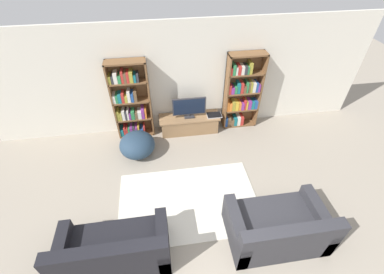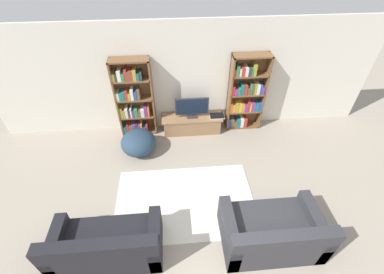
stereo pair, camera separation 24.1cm
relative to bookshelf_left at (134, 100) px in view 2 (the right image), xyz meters
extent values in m
cube|color=silver|center=(1.20, 0.18, 0.39)|extent=(8.80, 0.06, 2.60)
cube|color=brown|center=(-0.37, -0.02, 0.04)|extent=(0.04, 0.30, 1.90)
cube|color=brown|center=(0.44, -0.02, 0.04)|extent=(0.04, 0.30, 1.90)
cube|color=brown|center=(0.04, 0.11, 0.04)|extent=(0.84, 0.04, 1.90)
cube|color=brown|center=(0.04, -0.02, 0.97)|extent=(0.84, 0.30, 0.04)
cube|color=brown|center=(0.04, -0.02, -0.89)|extent=(0.81, 0.30, 0.04)
cube|color=#196B75|center=(-0.31, -0.04, -0.77)|extent=(0.07, 0.24, 0.20)
cube|color=#B72D28|center=(-0.24, -0.04, -0.75)|extent=(0.04, 0.24, 0.25)
cube|color=#B72D28|center=(-0.19, -0.04, -0.76)|extent=(0.05, 0.24, 0.22)
cube|color=#2D7F47|center=(-0.15, -0.04, -0.77)|extent=(0.04, 0.24, 0.21)
cube|color=#7F338C|center=(-0.09, -0.04, -0.75)|extent=(0.06, 0.24, 0.23)
cube|color=#333338|center=(-0.03, -0.04, -0.75)|extent=(0.05, 0.24, 0.24)
cube|color=#7F338C|center=(0.03, -0.04, -0.76)|extent=(0.06, 0.24, 0.22)
cube|color=gold|center=(0.09, -0.04, -0.75)|extent=(0.04, 0.24, 0.25)
cube|color=#234C99|center=(0.15, -0.04, -0.79)|extent=(0.08, 0.24, 0.16)
cube|color=#B72D28|center=(0.22, -0.04, -0.76)|extent=(0.04, 0.24, 0.22)
cube|color=brown|center=(0.04, -0.02, -0.41)|extent=(0.81, 0.30, 0.04)
cube|color=#9E9333|center=(-0.32, -0.04, -0.27)|extent=(0.06, 0.24, 0.26)
cube|color=#9E9333|center=(-0.26, -0.04, -0.29)|extent=(0.05, 0.24, 0.20)
cube|color=silver|center=(-0.20, -0.04, -0.27)|extent=(0.06, 0.24, 0.24)
cube|color=#333338|center=(-0.14, -0.04, -0.29)|extent=(0.04, 0.24, 0.21)
cube|color=silver|center=(-0.09, -0.04, -0.28)|extent=(0.04, 0.24, 0.23)
cube|color=#7F338C|center=(-0.05, -0.04, -0.31)|extent=(0.04, 0.24, 0.18)
cube|color=#2D7F47|center=(0.02, -0.04, -0.29)|extent=(0.08, 0.24, 0.21)
cube|color=brown|center=(0.09, -0.04, -0.31)|extent=(0.06, 0.24, 0.18)
cube|color=silver|center=(0.17, -0.04, -0.30)|extent=(0.08, 0.24, 0.19)
cube|color=#7F338C|center=(0.25, -0.04, -0.27)|extent=(0.07, 0.24, 0.26)
cube|color=orange|center=(0.31, -0.04, -0.27)|extent=(0.04, 0.24, 0.24)
cube|color=brown|center=(0.04, -0.02, 0.06)|extent=(0.81, 0.30, 0.04)
cube|color=silver|center=(-0.32, -0.04, 0.17)|extent=(0.06, 0.24, 0.19)
cube|color=#2D7F47|center=(-0.26, -0.04, 0.17)|extent=(0.05, 0.24, 0.19)
cube|color=#196B75|center=(-0.20, -0.04, 0.18)|extent=(0.07, 0.24, 0.20)
cube|color=#B72D28|center=(-0.13, -0.04, 0.19)|extent=(0.06, 0.24, 0.22)
cube|color=#9E9333|center=(-0.07, -0.04, 0.16)|extent=(0.06, 0.24, 0.16)
cube|color=silver|center=(0.00, -0.04, 0.21)|extent=(0.07, 0.24, 0.26)
cube|color=#234C99|center=(0.07, -0.04, 0.18)|extent=(0.06, 0.24, 0.21)
cube|color=brown|center=(0.14, -0.04, 0.20)|extent=(0.07, 0.24, 0.24)
cube|color=brown|center=(0.04, -0.02, 0.54)|extent=(0.81, 0.30, 0.04)
cube|color=#9E9333|center=(-0.32, -0.04, 0.64)|extent=(0.06, 0.24, 0.17)
cube|color=#333338|center=(-0.27, -0.04, 0.64)|extent=(0.04, 0.24, 0.17)
cube|color=silver|center=(-0.20, -0.04, 0.67)|extent=(0.08, 0.24, 0.23)
cube|color=#2D7F47|center=(-0.12, -0.04, 0.64)|extent=(0.06, 0.24, 0.17)
cube|color=#B72D28|center=(-0.06, -0.04, 0.68)|extent=(0.05, 0.24, 0.26)
cube|color=brown|center=(0.00, -0.04, 0.66)|extent=(0.05, 0.24, 0.22)
cube|color=#B72D28|center=(0.05, -0.04, 0.66)|extent=(0.05, 0.24, 0.22)
cube|color=#9E9333|center=(0.12, -0.04, 0.67)|extent=(0.08, 0.24, 0.23)
cube|color=#196B75|center=(0.19, -0.04, 0.64)|extent=(0.05, 0.24, 0.17)
cube|color=#333338|center=(0.25, -0.04, 0.64)|extent=(0.05, 0.24, 0.18)
cube|color=brown|center=(2.22, -0.02, 0.04)|extent=(0.04, 0.30, 1.90)
cube|color=brown|center=(3.03, -0.02, 0.04)|extent=(0.04, 0.30, 1.90)
cube|color=brown|center=(2.62, 0.11, 0.04)|extent=(0.84, 0.04, 1.90)
cube|color=brown|center=(2.62, -0.02, 0.97)|extent=(0.84, 0.30, 0.04)
cube|color=brown|center=(2.62, -0.02, -0.89)|extent=(0.81, 0.30, 0.04)
cube|color=#234C99|center=(2.27, -0.04, -0.74)|extent=(0.06, 0.24, 0.26)
cube|color=brown|center=(2.35, -0.04, -0.75)|extent=(0.08, 0.24, 0.25)
cube|color=brown|center=(2.43, -0.04, -0.78)|extent=(0.08, 0.24, 0.18)
cube|color=#196B75|center=(2.51, -0.04, -0.76)|extent=(0.07, 0.24, 0.22)
cube|color=silver|center=(2.60, -0.04, -0.75)|extent=(0.08, 0.24, 0.25)
cube|color=#B72D28|center=(2.68, -0.04, -0.75)|extent=(0.08, 0.24, 0.24)
cube|color=brown|center=(2.62, -0.02, -0.41)|extent=(0.81, 0.30, 0.04)
cube|color=orange|center=(2.26, -0.04, -0.27)|extent=(0.05, 0.24, 0.25)
cube|color=orange|center=(2.33, -0.04, -0.29)|extent=(0.07, 0.24, 0.21)
cube|color=#9E9333|center=(2.41, -0.04, -0.28)|extent=(0.07, 0.24, 0.23)
cube|color=gold|center=(2.49, -0.04, -0.29)|extent=(0.08, 0.24, 0.21)
cube|color=orange|center=(2.57, -0.04, -0.30)|extent=(0.06, 0.24, 0.20)
cube|color=#7F338C|center=(2.64, -0.04, -0.31)|extent=(0.07, 0.24, 0.17)
cube|color=#B72D28|center=(2.70, -0.04, -0.27)|extent=(0.04, 0.24, 0.25)
cube|color=gold|center=(2.74, -0.04, -0.29)|extent=(0.04, 0.24, 0.22)
cube|color=#7F338C|center=(2.81, -0.04, -0.29)|extent=(0.08, 0.24, 0.22)
cube|color=#196B75|center=(2.90, -0.04, -0.30)|extent=(0.08, 0.24, 0.19)
cube|color=#234C99|center=(2.98, -0.04, -0.29)|extent=(0.08, 0.24, 0.20)
cube|color=brown|center=(2.62, -0.02, 0.06)|extent=(0.81, 0.30, 0.04)
cube|color=#B72D28|center=(2.27, -0.04, 0.19)|extent=(0.06, 0.24, 0.23)
cube|color=#7F338C|center=(2.34, -0.04, 0.16)|extent=(0.07, 0.24, 0.16)
cube|color=#2D7F47|center=(2.41, -0.04, 0.17)|extent=(0.06, 0.24, 0.18)
cube|color=#196B75|center=(2.48, -0.04, 0.20)|extent=(0.06, 0.24, 0.25)
cube|color=#B72D28|center=(2.56, -0.04, 0.20)|extent=(0.07, 0.24, 0.25)
cube|color=brown|center=(2.63, -0.04, 0.17)|extent=(0.06, 0.24, 0.18)
cube|color=#2D7F47|center=(2.69, -0.04, 0.21)|extent=(0.04, 0.24, 0.26)
cube|color=brown|center=(2.73, -0.04, 0.21)|extent=(0.04, 0.24, 0.25)
cube|color=#9E9333|center=(2.78, -0.04, 0.21)|extent=(0.05, 0.24, 0.25)
cube|color=silver|center=(2.85, -0.04, 0.20)|extent=(0.07, 0.24, 0.24)
cube|color=#234C99|center=(2.92, -0.04, 0.19)|extent=(0.05, 0.24, 0.23)
cube|color=#7F338C|center=(2.97, -0.04, 0.17)|extent=(0.05, 0.24, 0.19)
cube|color=brown|center=(2.62, -0.02, 0.54)|extent=(0.81, 0.30, 0.04)
cube|color=#B72D28|center=(2.26, -0.04, 0.64)|extent=(0.04, 0.24, 0.17)
cube|color=#2D7F47|center=(2.32, -0.04, 0.67)|extent=(0.06, 0.24, 0.23)
cube|color=silver|center=(2.38, -0.04, 0.64)|extent=(0.04, 0.24, 0.18)
cube|color=#B72D28|center=(2.44, -0.04, 0.65)|extent=(0.07, 0.24, 0.20)
cube|color=silver|center=(2.52, -0.04, 0.65)|extent=(0.07, 0.24, 0.19)
cube|color=#333338|center=(2.59, -0.04, 0.65)|extent=(0.06, 0.24, 0.19)
cube|color=#2D7F47|center=(2.64, -0.04, 0.64)|extent=(0.04, 0.24, 0.17)
cube|color=#9E9333|center=(2.70, -0.04, 0.68)|extent=(0.06, 0.24, 0.25)
cube|color=#8E6B47|center=(1.33, -0.11, -0.71)|extent=(1.37, 0.43, 0.40)
cube|color=#8E6B47|center=(1.33, -0.11, -0.49)|extent=(1.45, 0.46, 0.04)
cube|color=#2D2D33|center=(1.33, -0.12, -0.46)|extent=(0.24, 0.16, 0.03)
cylinder|color=#2D2D33|center=(1.33, -0.12, -0.42)|extent=(0.04, 0.04, 0.05)
cube|color=#2D2D33|center=(1.33, -0.12, -0.17)|extent=(0.79, 0.04, 0.44)
cube|color=black|center=(1.33, -0.14, -0.17)|extent=(0.73, 0.00, 0.40)
cube|color=#B7B7BC|center=(1.93, -0.16, -0.46)|extent=(0.36, 0.25, 0.02)
cube|color=black|center=(1.93, -0.16, -0.45)|extent=(0.34, 0.24, 0.00)
cube|color=beige|center=(1.02, -2.22, -0.90)|extent=(2.60, 1.66, 0.02)
cube|color=black|center=(-0.23, -3.06, -0.72)|extent=(1.66, 0.82, 0.38)
cube|color=black|center=(-0.23, -3.38, -0.28)|extent=(1.66, 0.18, 0.49)
cube|color=black|center=(-0.97, -3.06, -0.63)|extent=(0.18, 0.82, 0.56)
cube|color=black|center=(0.50, -3.06, -0.63)|extent=(0.18, 0.82, 0.56)
cube|color=#2D2D33|center=(2.35, -3.07, -0.70)|extent=(1.55, 0.98, 0.42)
cube|color=#2D2D33|center=(2.35, -3.47, -0.26)|extent=(1.55, 0.18, 0.44)
cube|color=#2D2D33|center=(1.66, -3.07, -0.61)|extent=(0.18, 0.98, 0.60)
cube|color=#2D2D33|center=(3.03, -3.07, -0.61)|extent=(0.18, 0.98, 0.60)
ellipsoid|color=#23384C|center=(0.08, -0.76, -0.63)|extent=(0.78, 0.78, 0.54)
camera|label=1|loc=(0.67, -5.05, 3.22)|focal=24.00mm
camera|label=2|loc=(0.90, -5.08, 3.22)|focal=24.00mm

